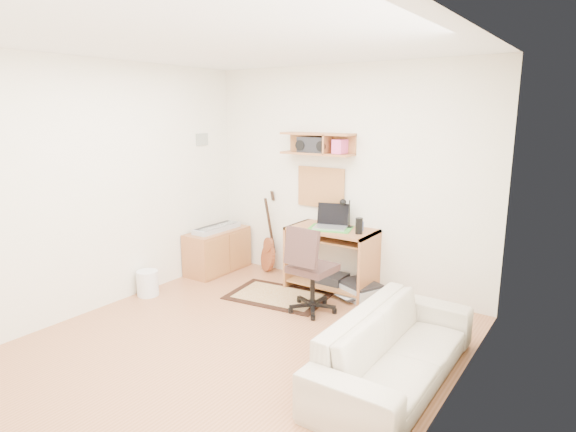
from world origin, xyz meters
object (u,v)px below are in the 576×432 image
Objects in this scene: desk at (331,260)px; printer at (360,290)px; cabinet at (218,251)px; sofa at (396,337)px; task_chair at (313,268)px.

printer is (0.39, -0.02, -0.29)m from desk.
cabinet is 0.49× the size of sofa.
sofa reaches higher than cabinet.
desk is at bearing 105.30° from task_chair.
task_chair reaches higher than cabinet.
sofa is at bearing -28.97° from task_chair.
task_chair is at bearing 57.84° from sofa.
printer is at bearing 71.32° from task_chair.
desk reaches higher than sofa.
desk is 1.11× the size of cabinet.
desk is at bearing 8.18° from cabinet.
sofa is (1.38, -1.42, -0.02)m from desk.
cabinet is at bearing 169.61° from task_chair.
desk is 0.67m from task_chair.
desk is 0.54× the size of sofa.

